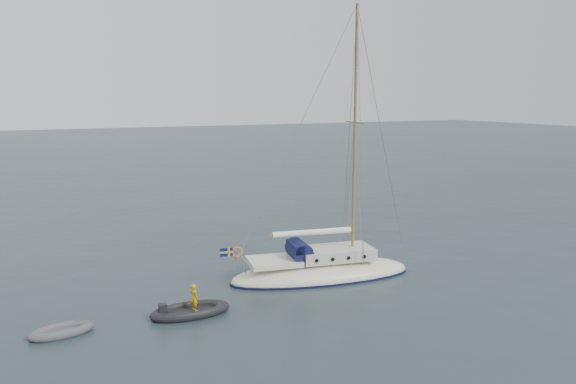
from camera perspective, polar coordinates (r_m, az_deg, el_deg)
name	(u,v)px	position (r m, az deg, el deg)	size (l,w,h in m)	color
ground	(291,277)	(29.74, 0.27, -8.65)	(300.00, 300.00, 0.00)	black
sailboat	(322,257)	(29.40, 3.45, -6.64)	(10.19, 3.05, 14.51)	#EFE7CC
dinghy	(61,331)	(24.64, -22.03, -12.96)	(2.53, 1.14, 0.36)	#4B4C50
rib	(190,310)	(25.18, -9.92, -11.75)	(3.53, 1.60, 1.37)	black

